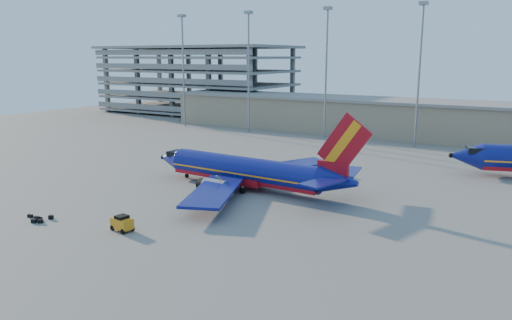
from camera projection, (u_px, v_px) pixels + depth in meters
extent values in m
plane|color=slate|center=(228.00, 186.00, 71.23)|extent=(220.00, 220.00, 0.00)
cube|color=gray|center=(406.00, 120.00, 114.01)|extent=(120.00, 15.00, 8.00)
cube|color=slate|center=(407.00, 101.00, 113.15)|extent=(122.00, 16.00, 0.60)
cube|color=slate|center=(198.00, 109.00, 164.38)|extent=(60.00, 30.00, 0.70)
cube|color=slate|center=(198.00, 97.00, 163.53)|extent=(60.00, 30.00, 0.70)
cube|color=slate|center=(198.00, 84.00, 162.67)|extent=(60.00, 30.00, 0.70)
cube|color=slate|center=(197.00, 71.00, 161.81)|extent=(60.00, 30.00, 0.70)
cube|color=slate|center=(197.00, 58.00, 160.95)|extent=(60.00, 30.00, 0.70)
cube|color=slate|center=(197.00, 47.00, 160.30)|extent=(62.00, 32.00, 0.80)
cube|color=slate|center=(221.00, 79.00, 173.35)|extent=(1.20, 1.20, 21.00)
cylinder|color=gray|center=(183.00, 73.00, 129.66)|extent=(0.44, 0.44, 28.00)
cube|color=gray|center=(182.00, 16.00, 126.74)|extent=(1.60, 1.60, 0.70)
cylinder|color=gray|center=(249.00, 74.00, 119.57)|extent=(0.44, 0.44, 28.00)
cube|color=gray|center=(248.00, 12.00, 116.65)|extent=(1.60, 1.60, 0.70)
cylinder|color=gray|center=(326.00, 76.00, 109.47)|extent=(0.44, 0.44, 28.00)
cube|color=gray|center=(328.00, 8.00, 106.55)|extent=(1.60, 1.60, 0.70)
cylinder|color=gray|center=(419.00, 78.00, 99.38)|extent=(0.44, 0.44, 28.00)
cube|color=gray|center=(424.00, 3.00, 96.46)|extent=(1.60, 1.60, 0.70)
cylinder|color=navy|center=(244.00, 170.00, 69.94)|extent=(23.65, 4.69, 3.62)
cube|color=#A80D18|center=(244.00, 176.00, 70.13)|extent=(23.62, 4.00, 1.27)
cube|color=orange|center=(244.00, 171.00, 69.99)|extent=(23.65, 4.73, 0.22)
cone|color=navy|center=(172.00, 159.00, 77.43)|extent=(4.28, 3.81, 3.62)
cube|color=black|center=(178.00, 154.00, 76.55)|extent=(2.46, 2.65, 0.78)
cone|color=navy|center=(338.00, 181.00, 62.11)|extent=(5.25, 3.85, 3.62)
cube|color=#A80D18|center=(333.00, 170.00, 62.26)|extent=(4.13, 0.73, 2.16)
cube|color=#A80D18|center=(344.00, 144.00, 60.82)|extent=(7.20, 0.64, 7.82)
cube|color=orange|center=(343.00, 144.00, 60.93)|extent=(4.80, 0.63, 6.13)
cube|color=navy|center=(346.00, 171.00, 64.93)|extent=(3.92, 6.67, 0.22)
cube|color=navy|center=(324.00, 182.00, 59.50)|extent=(4.42, 6.81, 0.22)
cube|color=navy|center=(285.00, 166.00, 76.34)|extent=(11.18, 15.77, 0.34)
cube|color=navy|center=(215.00, 191.00, 62.29)|extent=(10.10, 15.93, 0.34)
cube|color=#A80D18|center=(247.00, 179.00, 69.94)|extent=(6.05, 4.08, 0.98)
cylinder|color=gray|center=(257.00, 172.00, 75.04)|extent=(3.62, 2.22, 2.06)
cylinder|color=gray|center=(216.00, 187.00, 66.73)|extent=(3.62, 2.22, 2.06)
cylinder|color=gray|center=(187.00, 174.00, 76.21)|extent=(0.25, 0.25, 1.08)
cylinder|color=black|center=(187.00, 176.00, 76.26)|extent=(0.64, 0.27, 0.63)
cylinder|color=black|center=(263.00, 183.00, 71.67)|extent=(0.85, 0.58, 0.82)
cylinder|color=black|center=(243.00, 191.00, 67.52)|extent=(0.85, 0.58, 0.82)
cone|color=navy|center=(466.00, 156.00, 77.60)|extent=(5.73, 5.37, 4.14)
cube|color=black|center=(476.00, 150.00, 77.06)|extent=(3.44, 3.59, 0.89)
cube|color=orange|center=(122.00, 223.00, 53.00)|extent=(2.50, 1.62, 1.12)
cube|color=black|center=(122.00, 217.00, 52.86)|extent=(1.26, 1.36, 0.39)
cylinder|color=black|center=(122.00, 225.00, 54.13)|extent=(0.60, 0.27, 0.58)
cylinder|color=black|center=(112.00, 228.00, 53.18)|extent=(0.60, 0.27, 0.58)
cylinder|color=black|center=(132.00, 228.00, 53.05)|extent=(0.60, 0.27, 0.58)
cylinder|color=black|center=(123.00, 232.00, 52.10)|extent=(0.60, 0.27, 0.58)
cube|color=black|center=(39.00, 219.00, 56.54)|extent=(0.55, 0.44, 0.36)
cube|color=black|center=(37.00, 219.00, 56.36)|extent=(0.69, 0.41, 0.52)
cube|color=black|center=(34.00, 221.00, 55.64)|extent=(0.66, 0.55, 0.45)
cube|color=black|center=(30.00, 216.00, 57.52)|extent=(0.69, 0.44, 0.36)
cube|color=black|center=(51.00, 217.00, 56.90)|extent=(0.57, 0.52, 0.47)
cube|color=black|center=(40.00, 221.00, 55.54)|extent=(0.61, 0.52, 0.44)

